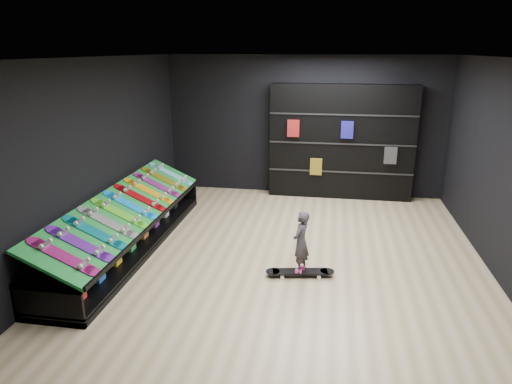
% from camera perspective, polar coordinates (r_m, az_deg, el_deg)
% --- Properties ---
extents(floor, '(6.00, 7.00, 0.01)m').
position_cam_1_polar(floor, '(7.16, 3.72, -8.33)').
color(floor, tan).
rests_on(floor, ground).
extents(ceiling, '(6.00, 7.00, 0.01)m').
position_cam_1_polar(ceiling, '(6.45, 4.26, 16.42)').
color(ceiling, white).
rests_on(ceiling, ground).
extents(wall_back, '(6.00, 0.02, 3.00)m').
position_cam_1_polar(wall_back, '(10.07, 5.98, 8.18)').
color(wall_back, black).
rests_on(wall_back, ground).
extents(wall_front, '(6.00, 0.02, 3.00)m').
position_cam_1_polar(wall_front, '(3.39, -2.05, -10.99)').
color(wall_front, black).
rests_on(wall_front, ground).
extents(wall_left, '(0.02, 7.00, 3.00)m').
position_cam_1_polar(wall_left, '(7.54, -19.40, 4.12)').
color(wall_left, black).
rests_on(wall_left, ground).
extents(wall_right, '(0.02, 7.00, 3.00)m').
position_cam_1_polar(wall_right, '(7.04, 29.08, 1.98)').
color(wall_right, black).
rests_on(wall_right, ground).
extents(display_rack, '(0.90, 4.50, 0.50)m').
position_cam_1_polar(display_rack, '(7.71, -15.52, -5.00)').
color(display_rack, black).
rests_on(display_rack, ground).
extents(turf_ramp, '(0.92, 4.50, 0.46)m').
position_cam_1_polar(turf_ramp, '(7.53, -15.46, -1.79)').
color(turf_ramp, '#106A24').
rests_on(turf_ramp, display_rack).
extents(back_shelving, '(3.03, 0.35, 2.42)m').
position_cam_1_polar(back_shelving, '(9.93, 10.61, 6.15)').
color(back_shelving, black).
rests_on(back_shelving, ground).
extents(floor_skateboard, '(1.00, 0.38, 0.09)m').
position_cam_1_polar(floor_skateboard, '(6.65, 5.52, -10.12)').
color(floor_skateboard, black).
rests_on(floor_skateboard, ground).
extents(child, '(0.20, 0.24, 0.54)m').
position_cam_1_polar(child, '(6.51, 5.60, -7.66)').
color(child, black).
rests_on(child, floor_skateboard).
extents(display_board_0, '(0.93, 0.22, 0.50)m').
position_cam_1_polar(display_board_0, '(5.97, -22.92, -7.44)').
color(display_board_0, '#E5198C').
rests_on(display_board_0, turf_ramp).
extents(display_board_1, '(0.93, 0.22, 0.50)m').
position_cam_1_polar(display_board_1, '(6.27, -21.11, -6.06)').
color(display_board_1, purple).
rests_on(display_board_1, turf_ramp).
extents(display_board_2, '(0.93, 0.22, 0.50)m').
position_cam_1_polar(display_board_2, '(6.57, -19.47, -4.79)').
color(display_board_2, '#0C8C99').
rests_on(display_board_2, turf_ramp).
extents(display_board_3, '(0.93, 0.22, 0.50)m').
position_cam_1_polar(display_board_3, '(6.88, -17.98, -3.63)').
color(display_board_3, black).
rests_on(display_board_3, turf_ramp).
extents(display_board_4, '(0.93, 0.22, 0.50)m').
position_cam_1_polar(display_board_4, '(7.19, -16.62, -2.57)').
color(display_board_4, green).
rests_on(display_board_4, turf_ramp).
extents(display_board_5, '(0.93, 0.22, 0.50)m').
position_cam_1_polar(display_board_5, '(7.52, -15.38, -1.60)').
color(display_board_5, blue).
rests_on(display_board_5, turf_ramp).
extents(display_board_6, '(0.93, 0.22, 0.50)m').
position_cam_1_polar(display_board_6, '(7.84, -14.25, -0.71)').
color(display_board_6, red).
rests_on(display_board_6, turf_ramp).
extents(display_board_7, '(0.93, 0.22, 0.50)m').
position_cam_1_polar(display_board_7, '(8.17, -13.21, 0.11)').
color(display_board_7, orange).
rests_on(display_board_7, turf_ramp).
extents(display_board_8, '(0.93, 0.22, 0.50)m').
position_cam_1_polar(display_board_8, '(8.51, -12.24, 0.87)').
color(display_board_8, '#2626BF').
rests_on(display_board_8, turf_ramp).
extents(display_board_9, '(0.93, 0.22, 0.50)m').
position_cam_1_polar(display_board_9, '(8.85, -11.35, 1.57)').
color(display_board_9, yellow).
rests_on(display_board_9, turf_ramp).
extents(display_board_10, '(0.93, 0.22, 0.50)m').
position_cam_1_polar(display_board_10, '(9.19, -10.53, 2.21)').
color(display_board_10, '#0CB2E5').
rests_on(display_board_10, turf_ramp).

